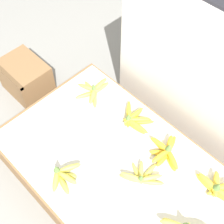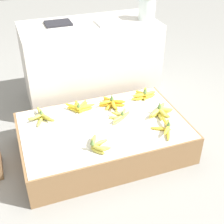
% 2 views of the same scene
% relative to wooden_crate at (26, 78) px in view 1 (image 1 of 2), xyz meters
% --- Properties ---
extents(ground_plane, '(10.00, 10.00, 0.00)m').
position_rel_wooden_crate_xyz_m(ground_plane, '(0.92, -0.06, -0.12)').
color(ground_plane, gray).
extents(display_platform, '(1.24, 0.79, 0.24)m').
position_rel_wooden_crate_xyz_m(display_platform, '(0.92, -0.06, -0.00)').
color(display_platform, olive).
rests_on(display_platform, ground_plane).
extents(wooden_crate, '(0.32, 0.25, 0.24)m').
position_rel_wooden_crate_xyz_m(wooden_crate, '(0.00, 0.00, 0.00)').
color(wooden_crate, olive).
rests_on(wooden_crate, ground_plane).
extents(banana_bunch_front_midleft, '(0.14, 0.20, 0.10)m').
position_rel_wooden_crate_xyz_m(banana_bunch_front_midleft, '(0.80, -0.30, 0.15)').
color(banana_bunch_front_midleft, gold).
rests_on(banana_bunch_front_midleft, display_platform).
extents(banana_bunch_middle_midright, '(0.20, 0.19, 0.08)m').
position_rel_wooden_crate_xyz_m(banana_bunch_middle_midright, '(1.07, -0.02, 0.14)').
color(banana_bunch_middle_midright, '#DBCC4C').
rests_on(banana_bunch_middle_midright, display_platform).
extents(banana_bunch_back_left, '(0.20, 0.23, 0.09)m').
position_rel_wooden_crate_xyz_m(banana_bunch_back_left, '(0.50, 0.17, 0.15)').
color(banana_bunch_back_left, gold).
rests_on(banana_bunch_back_left, display_platform).
extents(banana_bunch_back_midleft, '(0.23, 0.16, 0.10)m').
position_rel_wooden_crate_xyz_m(banana_bunch_back_midleft, '(0.81, 0.20, 0.15)').
color(banana_bunch_back_midleft, yellow).
rests_on(banana_bunch_back_midleft, display_platform).
extents(banana_bunch_back_midright, '(0.22, 0.23, 0.10)m').
position_rel_wooden_crate_xyz_m(banana_bunch_back_midright, '(1.07, 0.16, 0.15)').
color(banana_bunch_back_midright, gold).
rests_on(banana_bunch_back_midright, display_platform).
extents(banana_bunch_back_right, '(0.23, 0.15, 0.11)m').
position_rel_wooden_crate_xyz_m(banana_bunch_back_right, '(1.37, 0.19, 0.15)').
color(banana_bunch_back_right, gold).
rests_on(banana_bunch_back_right, display_platform).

